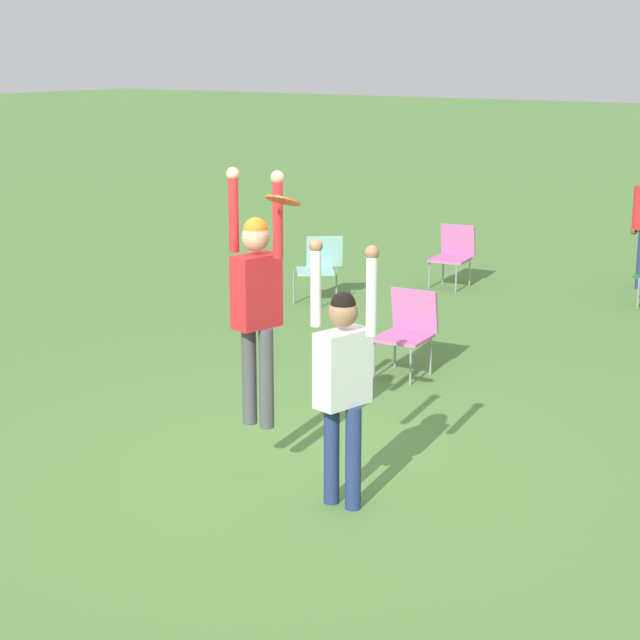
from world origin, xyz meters
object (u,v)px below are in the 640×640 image
frisbee (283,200)px  person_defending (343,371)px  camping_chair_5 (319,263)px  camping_chair_1 (408,326)px  person_jumping (257,293)px  camping_chair_3 (454,251)px

frisbee → person_defending: bearing=-4.4°
camping_chair_5 → camping_chair_1: bearing=101.8°
person_jumping → frisbee: 0.90m
person_defending → camping_chair_5: person_defending is taller
person_jumping → person_defending: (0.96, -0.22, -0.42)m
person_defending → frisbee: 1.34m
frisbee → camping_chair_1: bearing=102.2°
camping_chair_1 → frisbee: bearing=97.1°
camping_chair_1 → camping_chair_3: bearing=-74.2°
person_defending → camping_chair_3: bearing=-145.9°
person_jumping → camping_chair_3: 7.43m
camping_chair_3 → person_defending: bearing=102.7°
person_jumping → camping_chair_5: (-2.94, 5.25, -0.96)m
person_jumping → camping_chair_5: bearing=42.4°
person_jumping → camping_chair_3: person_jumping is taller
frisbee → camping_chair_5: bearing=121.6°
person_jumping → camping_chair_3: bearing=27.8°
person_jumping → camping_chair_5: 6.09m
person_defending → camping_chair_1: (-1.25, 3.22, -0.55)m
frisbee → camping_chair_1: frisbee is taller
camping_chair_1 → camping_chair_5: size_ratio=1.02×
frisbee → camping_chair_3: 7.85m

